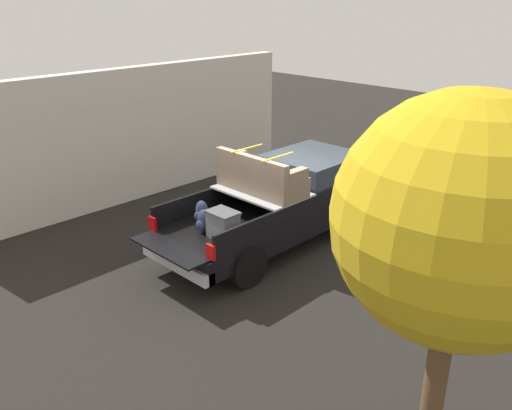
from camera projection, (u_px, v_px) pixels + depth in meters
The scene contains 4 objects.
ground_plane at pixel (275, 243), 12.12m from camera, with size 40.00×40.00×0.00m, color black.
pickup_truck at pixel (286, 200), 11.99m from camera, with size 6.05×2.06×2.23m.
building_facade at pixel (138, 133), 14.34m from camera, with size 10.08×0.36×3.50m, color silver.
tree_background at pixel (460, 222), 5.24m from camera, with size 2.57×2.57×4.52m.
Camera 1 is at (-8.05, -7.39, 5.32)m, focal length 37.59 mm.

